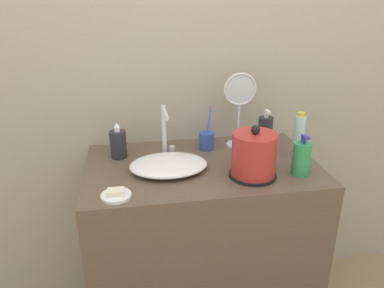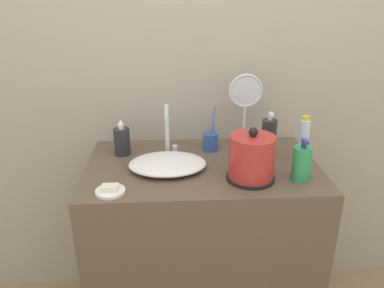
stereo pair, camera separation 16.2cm
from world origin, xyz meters
name	(u,v)px [view 1 (the left image)]	position (x,y,z in m)	size (l,w,h in m)	color
wall_back	(190,60)	(0.00, 0.63, 1.30)	(6.00, 0.04, 2.60)	#ADA38E
vanity_counter	(201,247)	(0.00, 0.30, 0.45)	(1.02, 0.61, 0.90)	brown
sink_basin	(169,165)	(-0.15, 0.27, 0.92)	(0.33, 0.25, 0.05)	white
faucet	(165,128)	(-0.15, 0.42, 1.03)	(0.06, 0.17, 0.24)	silver
electric_kettle	(254,157)	(0.18, 0.16, 0.98)	(0.20, 0.20, 0.22)	black
toothbrush_cup	(207,140)	(0.05, 0.47, 0.94)	(0.07, 0.07, 0.22)	#2D519E
lotion_bottle	(265,136)	(0.30, 0.36, 0.99)	(0.07, 0.07, 0.22)	#28282D
shampoo_bottle	(299,136)	(0.44, 0.31, 1.00)	(0.05, 0.05, 0.22)	silver
mouthwash_bottle	(118,144)	(-0.36, 0.44, 0.96)	(0.07, 0.07, 0.17)	#28282D
hand_cream_bottle	(301,158)	(0.39, 0.14, 0.97)	(0.08, 0.08, 0.18)	#2D9956
soap_dish	(116,195)	(-0.37, 0.08, 0.91)	(0.11, 0.11, 0.03)	white
vanity_mirror	(239,105)	(0.21, 0.49, 1.11)	(0.16, 0.11, 0.36)	silver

